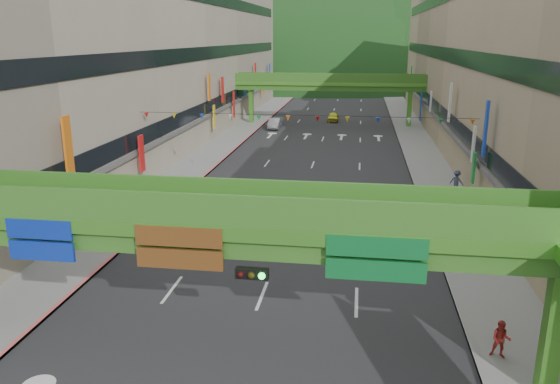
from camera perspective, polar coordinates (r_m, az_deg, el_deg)
road_slab at (r=62.73m, az=4.24°, el=4.90°), size 18.00×140.00×0.02m
sidewalk_left at (r=64.41m, az=-5.61°, el=5.21°), size 4.00×140.00×0.15m
sidewalk_right at (r=62.93m, az=14.31°, el=4.54°), size 4.00×140.00×0.15m
curb_left at (r=63.98m, az=-3.95°, el=5.19°), size 0.20×140.00×0.18m
curb_right at (r=62.75m, az=12.58°, el=4.63°), size 0.20×140.00×0.18m
building_row_left at (r=65.71m, az=-12.75°, el=13.37°), size 12.80×95.00×19.00m
building_row_right at (r=63.19m, az=22.24°, el=12.51°), size 12.80×95.00×19.00m
overpass_near at (r=18.43m, az=-2.81°, el=-5.70°), size 28.00×12.27×7.10m
overpass_far at (r=76.82m, az=5.16°, el=10.97°), size 28.00×2.20×7.10m
hill_left at (r=172.92m, az=1.92°, el=11.98°), size 168.00×140.00×112.00m
hill_right at (r=192.91m, az=14.77°, el=11.89°), size 208.00×176.00×128.00m
bunting_string at (r=42.08m, az=2.38°, el=7.69°), size 26.00×0.36×0.47m
scooter_rider_near at (r=32.31m, az=1.30°, el=-4.25°), size 0.63×1.60×1.86m
scooter_rider_mid at (r=33.95m, az=0.71°, el=-2.73°), size 0.97×1.60×2.16m
scooter_rider_left at (r=39.36m, az=-1.19°, el=-0.39°), size 0.94×1.60×1.88m
scooter_rider_far at (r=36.32m, az=-3.78°, el=-1.65°), size 0.86×1.60×2.05m
parked_scooter_row at (r=37.34m, az=13.30°, el=-2.39°), size 1.60×11.55×1.08m
car_silver at (r=74.03m, az=-0.58°, el=7.17°), size 1.58×4.24×1.38m
car_yellow at (r=80.90m, az=5.58°, el=7.83°), size 1.56×3.85×1.31m
pedestrian_red at (r=23.15m, az=22.06°, el=-14.41°), size 0.85×0.73×1.50m
pedestrian_dark at (r=34.42m, az=18.93°, el=-3.95°), size 0.98×0.56×1.58m
pedestrian_blue at (r=45.21m, az=17.96°, el=0.91°), size 0.96×0.88×1.74m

